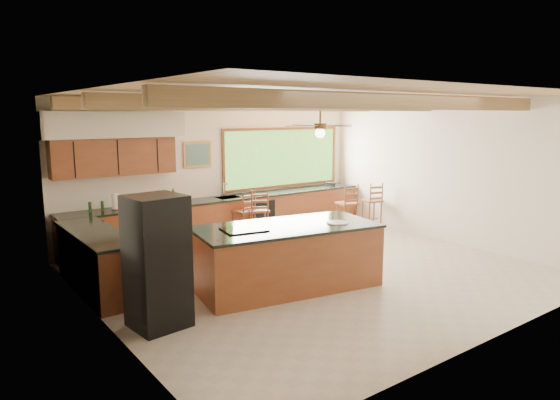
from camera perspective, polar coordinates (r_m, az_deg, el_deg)
ground at (r=8.72m, az=4.06°, el=-8.22°), size 7.20×7.20×0.00m
room_shell at (r=8.71m, az=0.58°, el=6.65°), size 7.27×6.54×3.02m
counter_run at (r=10.18m, az=-8.74°, el=-2.96°), size 7.12×3.10×1.23m
island at (r=7.86m, az=0.69°, el=-6.43°), size 3.02×1.80×1.01m
refrigerator at (r=6.52m, az=-13.87°, el=-6.88°), size 0.73×0.71×1.70m
bar_stool_a at (r=10.47m, az=-3.99°, el=-1.40°), size 0.45×0.45×1.12m
bar_stool_b at (r=10.42m, az=-2.27°, el=-1.30°), size 0.55×0.55×1.16m
bar_stool_c at (r=11.35m, az=7.86°, el=-0.49°), size 0.49×0.49×1.15m
bar_stool_d at (r=11.93m, az=10.68°, el=-0.17°), size 0.49×0.49×1.12m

